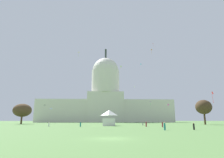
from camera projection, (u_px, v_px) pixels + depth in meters
name	position (u px, v px, depth m)	size (l,w,h in m)	color
ground_plane	(111.00, 139.00, 22.53)	(800.00, 800.00, 0.00)	#567F42
capitol_building	(105.00, 100.00, 181.21)	(124.36, 26.66, 71.76)	beige
event_tent	(109.00, 118.00, 73.10)	(5.26, 6.26, 5.88)	white
tree_west_mid	(22.00, 110.00, 104.23)	(13.39, 13.49, 10.89)	#4C3823
tree_east_far	(204.00, 107.00, 91.06)	(10.70, 10.70, 11.61)	#42301E
person_teal_back_left	(165.00, 126.00, 40.83)	(0.53, 0.53, 1.74)	#1E757A
person_teal_edge_east	(80.00, 124.00, 61.57)	(0.42, 0.42, 1.62)	#1E757A
person_maroon_back_center	(162.00, 125.00, 58.28)	(0.44, 0.44, 1.64)	maroon
person_white_edge_west	(49.00, 124.00, 64.31)	(0.44, 0.44, 1.55)	silver
person_grey_front_center	(143.00, 124.00, 77.43)	(0.52, 0.52, 1.61)	gray
person_black_near_tent	(194.00, 126.00, 42.47)	(0.45, 0.45, 1.59)	black
person_maroon_lawn_far_right	(146.00, 124.00, 62.11)	(0.45, 0.45, 1.75)	maroon
kite_black_low	(45.00, 105.00, 98.13)	(1.46, 1.61, 0.23)	black
kite_magenta_low	(168.00, 105.00, 109.61)	(0.64, 0.75, 0.80)	#D1339E
kite_pink_high	(153.00, 44.00, 144.71)	(0.57, 0.48, 2.31)	pink
kite_red_low	(213.00, 95.00, 64.19)	(0.44, 0.57, 3.96)	red
kite_blue_low	(50.00, 109.00, 122.59)	(1.91, 1.41, 0.30)	blue
kite_white_mid	(134.00, 87.00, 148.21)	(0.55, 1.08, 1.26)	white
kite_yellow_high	(79.00, 53.00, 143.85)	(1.51, 1.04, 3.89)	yellow
kite_cyan_high	(141.00, 64.00, 157.83)	(0.97, 1.01, 1.05)	#33BCDB
kite_orange_high	(151.00, 50.00, 136.05)	(0.89, 0.90, 3.42)	orange
kite_lime_high	(121.00, 66.00, 154.37)	(0.74, 0.75, 2.79)	#8CD133
kite_violet_low	(150.00, 102.00, 155.56)	(1.37, 0.90, 4.06)	purple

